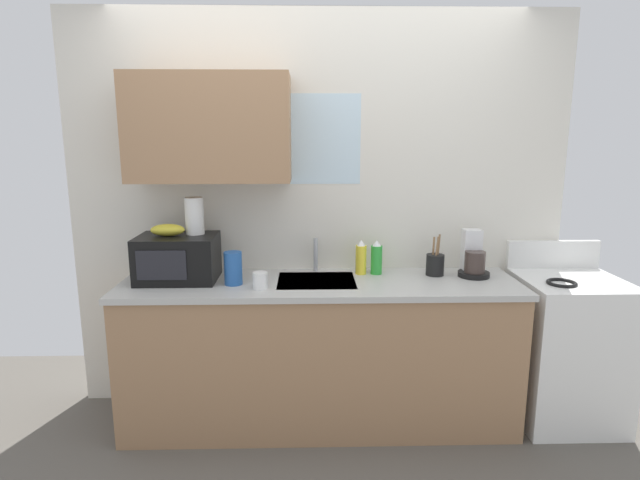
{
  "coord_description": "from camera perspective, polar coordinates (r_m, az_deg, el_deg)",
  "views": [
    {
      "loc": [
        -0.08,
        -2.95,
        1.75
      ],
      "look_at": [
        0.0,
        0.0,
        1.15
      ],
      "focal_mm": 29.01,
      "sensor_mm": 36.0,
      "label": 1
    }
  ],
  "objects": [
    {
      "name": "paper_towel_roll",
      "position": [
        3.16,
        -13.67,
        2.6
      ],
      "size": [
        0.11,
        0.11,
        0.22
      ],
      "primitive_type": "cylinder",
      "color": "white",
      "rests_on": "microwave"
    },
    {
      "name": "counter_unit",
      "position": [
        3.23,
        -0.01,
        -12.12
      ],
      "size": [
        2.36,
        0.63,
        0.9
      ],
      "color": "#9E7551",
      "rests_on": "ground"
    },
    {
      "name": "microwave",
      "position": [
        3.18,
        -15.43,
        -1.93
      ],
      "size": [
        0.46,
        0.35,
        0.27
      ],
      "color": "black",
      "rests_on": "counter_unit"
    },
    {
      "name": "dish_soap_bottle_yellow",
      "position": [
        3.22,
        4.54,
        -2.0
      ],
      "size": [
        0.07,
        0.07,
        0.22
      ],
      "color": "yellow",
      "rests_on": "counter_unit"
    },
    {
      "name": "kitchen_wall_assembly",
      "position": [
        3.29,
        -2.29,
        4.61
      ],
      "size": [
        3.13,
        0.42,
        2.5
      ],
      "color": "silver",
      "rests_on": "ground"
    },
    {
      "name": "banana_bunch",
      "position": [
        3.16,
        -16.45,
        1.08
      ],
      "size": [
        0.2,
        0.11,
        0.07
      ],
      "primitive_type": "ellipsoid",
      "color": "gold",
      "rests_on": "microwave"
    },
    {
      "name": "stove_range",
      "position": [
        3.6,
        25.49,
        -10.71
      ],
      "size": [
        0.6,
        0.6,
        1.08
      ],
      "color": "white",
      "rests_on": "ground"
    },
    {
      "name": "cereal_canister",
      "position": [
        3.03,
        -9.56,
        -3.09
      ],
      "size": [
        0.1,
        0.1,
        0.19
      ],
      "primitive_type": "cylinder",
      "color": "#2659A5",
      "rests_on": "counter_unit"
    },
    {
      "name": "coffee_maker",
      "position": [
        3.31,
        16.51,
        -2.0
      ],
      "size": [
        0.19,
        0.21,
        0.28
      ],
      "color": "black",
      "rests_on": "counter_unit"
    },
    {
      "name": "sink_faucet",
      "position": [
        3.28,
        -0.47,
        -1.6
      ],
      "size": [
        0.03,
        0.03,
        0.21
      ],
      "primitive_type": "cylinder",
      "color": "#B2B5BA",
      "rests_on": "counter_unit"
    },
    {
      "name": "mug_white",
      "position": [
        2.94,
        -6.61,
        -4.45
      ],
      "size": [
        0.08,
        0.08,
        0.09
      ],
      "primitive_type": "cylinder",
      "color": "white",
      "rests_on": "counter_unit"
    },
    {
      "name": "utensil_crock",
      "position": [
        3.27,
        12.58,
        -2.62
      ],
      "size": [
        0.11,
        0.11,
        0.25
      ],
      "color": "black",
      "rests_on": "counter_unit"
    },
    {
      "name": "dish_soap_bottle_green",
      "position": [
        3.23,
        6.25,
        -2.01
      ],
      "size": [
        0.07,
        0.07,
        0.21
      ],
      "color": "green",
      "rests_on": "counter_unit"
    }
  ]
}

